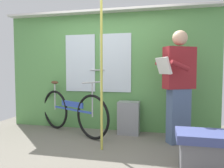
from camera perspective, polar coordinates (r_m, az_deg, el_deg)
ground_plane at (r=3.30m, az=-6.33°, el=-17.32°), size 5.06×4.08×0.04m
train_door_wall at (r=4.26m, az=-1.09°, el=3.98°), size 4.06×0.28×2.26m
bicycle_near_door at (r=4.13m, az=-10.28°, el=-7.00°), size 1.62×0.89×0.97m
passenger_reading_newspaper at (r=3.61m, az=16.76°, el=-0.04°), size 0.64×0.59×1.77m
trash_bin_by_wall at (r=4.06m, az=4.35°, el=-8.64°), size 0.38×0.28×0.59m
handrail_pole at (r=3.16m, az=-2.72°, el=2.76°), size 0.04×0.04×2.22m
bench_seat_corner at (r=2.86m, az=23.35°, el=-15.43°), size 0.70×0.44×0.45m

